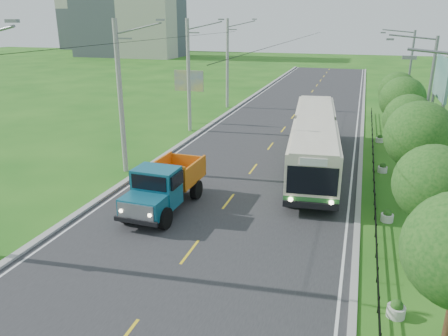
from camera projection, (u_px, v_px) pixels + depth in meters
The scene contains 27 objects.
ground at pixel (190, 252), 19.67m from camera, with size 240.00×240.00×0.00m, color #1D5A15.
road at pixel (275, 140), 37.72m from camera, with size 14.00×120.00×0.02m, color #28282B.
curb_left at pixel (197, 133), 39.73m from camera, with size 0.40×120.00×0.15m, color #9E9E99.
curb_right at pixel (361, 147), 35.69m from camera, with size 0.30×120.00×0.10m, color #9E9E99.
edge_line_left at pixel (203, 134), 39.60m from camera, with size 0.12×120.00×0.00m, color silver.
edge_line_right at pixel (355, 146), 35.84m from camera, with size 0.12×120.00×0.00m, color silver.
centre_dash at pixel (190, 252), 19.67m from camera, with size 0.12×2.20×0.00m, color yellow.
railing_right at pixel (373, 167), 29.95m from camera, with size 0.04×40.00×0.60m, color black.
pole_near at pixel (121, 97), 28.47m from camera, with size 3.51×0.32×10.00m.
pole_mid at pixel (189, 76), 39.30m from camera, with size 3.51×0.32×10.00m.
pole_far at pixel (228, 63), 50.13m from camera, with size 3.51×0.32×10.00m.
tree_second at pixel (433, 187), 17.68m from camera, with size 3.18×3.26×5.30m.
tree_third at pixel (419, 139), 22.94m from camera, with size 3.60×3.62×6.00m.
tree_fourth at pixel (409, 122), 28.49m from camera, with size 3.24×3.31×5.40m.
tree_fifth at pixel (403, 102), 33.82m from camera, with size 3.48×3.52×5.80m.
tree_back at pixel (398, 93), 39.30m from camera, with size 3.30×3.36×5.50m.
streetlight_mid at pixel (425, 103), 27.71m from camera, with size 3.02×0.20×9.07m.
streetlight_far at pixel (407, 76), 40.35m from camera, with size 3.02×0.20×9.07m.
planter_front at pixel (396, 309), 15.35m from camera, with size 0.64×0.64×0.67m.
planter_near at pixel (387, 216), 22.57m from camera, with size 0.64×0.64×0.67m.
planter_mid at pixel (383, 168), 29.79m from camera, with size 0.64×0.64×0.67m.
planter_far at pixel (380, 139), 37.01m from camera, with size 0.64×0.64×0.67m.
billboard_left at pixel (189, 84), 42.76m from camera, with size 3.00×0.20×5.20m.
billboard_right at pixel (441, 84), 32.52m from camera, with size 0.24×6.00×7.30m.
apartment_far at pixel (99, 9), 146.34m from camera, with size 24.00×14.00×26.00m, color #B7B2A3.
bus at pixel (314, 138), 30.47m from camera, with size 4.64×18.03×3.44m.
dump_truck at pixel (164, 183), 23.67m from camera, with size 2.65×6.38×2.65m.
Camera 1 is at (6.66, -16.12, 9.99)m, focal length 35.00 mm.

